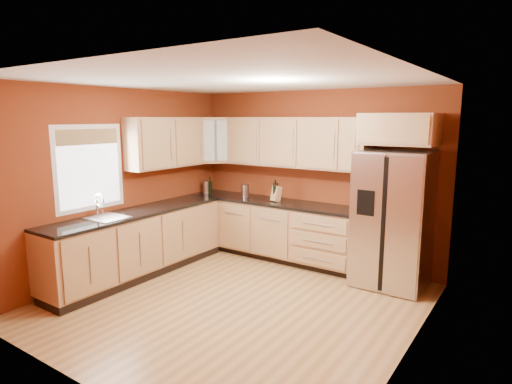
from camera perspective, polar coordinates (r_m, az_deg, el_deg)
floor at (r=5.31m, az=-2.76°, el=-14.51°), size 4.00×4.00×0.00m
ceiling at (r=4.86m, az=-3.02°, el=14.67°), size 4.00×4.00×0.00m
wall_back at (r=6.61m, az=7.61°, el=2.03°), size 4.00×0.04×2.60m
wall_front at (r=3.58m, az=-22.64°, el=-5.38°), size 4.00×0.04×2.60m
wall_left at (r=6.32m, az=-17.54°, el=1.29°), size 0.04×4.00×2.60m
wall_right at (r=4.07m, az=20.28°, el=-3.43°), size 0.04×4.00×2.60m
base_cabinets_back at (r=6.79m, az=2.13°, el=-5.10°), size 2.90×0.60×0.88m
base_cabinets_left at (r=6.27m, az=-15.41°, el=-6.72°), size 0.60×2.80×0.88m
countertop_back at (r=6.67m, az=2.11°, el=-1.30°), size 2.90×0.62×0.04m
countertop_left at (r=6.15m, az=-15.54°, el=-2.63°), size 0.62×2.80×0.04m
upper_cabinets_back at (r=6.53m, az=5.09°, el=6.61°), size 2.30×0.33×0.75m
upper_cabinets_left at (r=6.62m, az=-11.94°, el=6.48°), size 0.33×1.35×0.75m
corner_upper_cabinet at (r=7.20m, az=-5.56°, el=6.90°), size 0.67×0.67×0.75m
over_fridge_cabinet at (r=5.78m, az=18.58°, el=7.95°), size 0.92×0.60×0.40m
refrigerator at (r=5.85m, az=17.75°, el=-3.46°), size 0.90×0.75×1.78m
window at (r=5.98m, az=-21.29°, el=3.03°), size 0.03×0.90×1.00m
sink_faucet at (r=5.81m, az=-19.37°, el=-1.83°), size 0.50×0.42×0.30m
canister_left at (r=6.93m, az=-1.42°, el=0.13°), size 0.16×0.16×0.20m
canister_right at (r=7.35m, az=-6.62°, el=0.66°), size 0.16×0.16×0.21m
wine_bottle_a at (r=7.30m, az=-6.14°, el=0.93°), size 0.08×0.08×0.29m
wine_bottle_b at (r=6.58m, az=2.59°, el=0.17°), size 0.08×0.08×0.33m
knife_block at (r=6.60m, az=2.73°, el=-0.21°), size 0.14×0.14×0.24m
soap_dispenser at (r=6.09m, az=13.12°, el=-1.49°), size 0.08×0.08×0.20m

